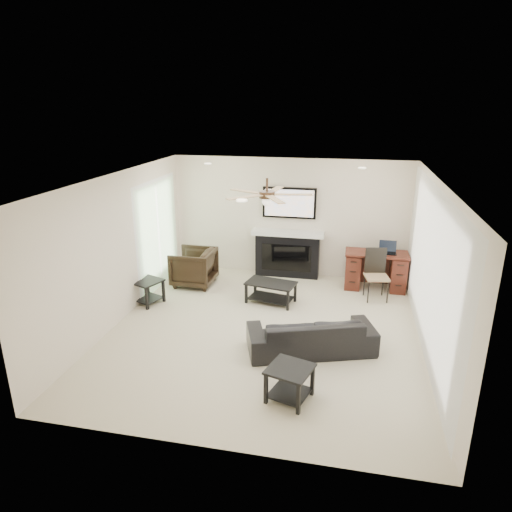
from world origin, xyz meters
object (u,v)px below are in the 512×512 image
object	(u,v)px
armchair	(194,267)
desk	(375,271)
fireplace_unit	(288,233)
sofa	(311,334)
coffee_table	(271,292)

from	to	relation	value
armchair	desk	distance (m)	3.66
fireplace_unit	armchair	bearing A→B (deg)	-153.66
desk	armchair	bearing A→B (deg)	-171.32
armchair	fireplace_unit	distance (m)	2.09
sofa	coffee_table	distance (m)	1.84
desk	coffee_table	bearing A→B (deg)	-150.16
coffee_table	desk	world-z (taller)	desk
desk	sofa	bearing A→B (deg)	-110.73
sofa	desk	size ratio (longest dim) A/B	1.55
fireplace_unit	desk	bearing A→B (deg)	-10.47
fireplace_unit	coffee_table	bearing A→B (deg)	-93.89
sofa	desk	xyz separation A→B (m)	(1.02, 2.70, 0.10)
sofa	fireplace_unit	distance (m)	3.22
armchair	coffee_table	world-z (taller)	armchair
armchair	fireplace_unit	xyz separation A→B (m)	(1.80, 0.89, 0.58)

